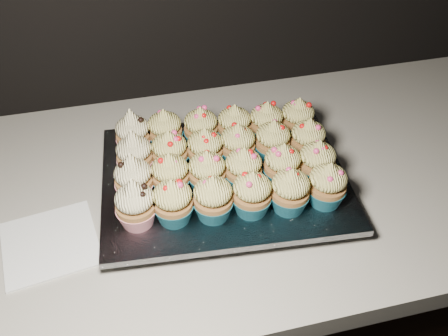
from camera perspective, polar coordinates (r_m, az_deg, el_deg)
name	(u,v)px	position (r m, az deg, el deg)	size (l,w,h in m)	color
cabinet	(302,301)	(1.32, 8.89, -14.82)	(2.40, 0.60, 0.86)	black
worktop	(326,168)	(0.98, 11.58, -0.03)	(2.44, 0.64, 0.04)	beige
napkin	(50,243)	(0.85, -19.27, -8.13)	(0.14, 0.14, 0.00)	white
baking_tray	(224,184)	(0.88, 0.00, -1.89)	(0.39, 0.29, 0.02)	black
foil_lining	(224,177)	(0.87, 0.00, -1.08)	(0.42, 0.33, 0.01)	silver
cupcake_0	(135,204)	(0.77, -10.10, -4.10)	(0.06, 0.06, 0.10)	red
cupcake_1	(173,202)	(0.77, -5.85, -3.86)	(0.06, 0.06, 0.08)	#196578
cupcake_2	(213,198)	(0.77, -1.26, -3.49)	(0.06, 0.06, 0.08)	#196578
cupcake_3	(252,194)	(0.78, 3.21, -2.96)	(0.06, 0.06, 0.08)	#196578
cupcake_4	(290,191)	(0.79, 7.56, -2.61)	(0.06, 0.06, 0.08)	#196578
cupcake_5	(327,185)	(0.81, 11.72, -1.90)	(0.06, 0.06, 0.08)	#196578
cupcake_6	(134,179)	(0.82, -10.30, -1.21)	(0.06, 0.06, 0.10)	red
cupcake_7	(170,175)	(0.82, -6.15, -0.81)	(0.06, 0.06, 0.08)	#196578
cupcake_8	(207,172)	(0.82, -1.94, -0.51)	(0.06, 0.06, 0.08)	#196578
cupcake_9	(243,169)	(0.82, 2.24, -0.14)	(0.06, 0.06, 0.08)	#196578
cupcake_10	(282,165)	(0.84, 6.67, 0.31)	(0.06, 0.06, 0.08)	#196578
cupcake_11	(317,162)	(0.85, 10.58, 0.69)	(0.06, 0.06, 0.08)	#196578
cupcake_12	(135,155)	(0.86, -10.19, 1.49)	(0.06, 0.06, 0.10)	red
cupcake_13	(170,152)	(0.86, -6.23, 1.81)	(0.06, 0.06, 0.08)	#196578
cupcake_14	(205,149)	(0.86, -2.17, 2.14)	(0.06, 0.06, 0.08)	#196578
cupcake_15	(238,145)	(0.87, 1.56, 2.66)	(0.06, 0.06, 0.08)	#196578
cupcake_16	(273,141)	(0.88, 5.59, 3.05)	(0.06, 0.06, 0.08)	#196578
cupcake_17	(308,140)	(0.90, 9.55, 3.21)	(0.06, 0.06, 0.08)	#196578
cupcake_18	(133,134)	(0.91, -10.37, 3.88)	(0.06, 0.06, 0.10)	red
cupcake_19	(165,130)	(0.91, -6.76, 4.29)	(0.06, 0.06, 0.08)	#196578
cupcake_20	(201,128)	(0.91, -2.67, 4.59)	(0.06, 0.06, 0.08)	#196578
cupcake_21	(234,126)	(0.92, 1.19, 4.88)	(0.06, 0.06, 0.08)	#196578
cupcake_22	(266,123)	(0.93, 4.84, 5.18)	(0.06, 0.06, 0.08)	#196578
cupcake_23	(297,119)	(0.94, 8.40, 5.61)	(0.06, 0.06, 0.08)	#196578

